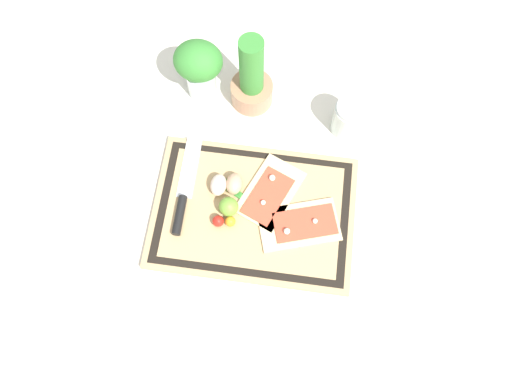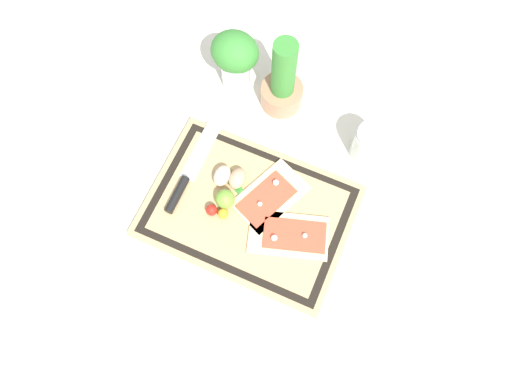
{
  "view_description": "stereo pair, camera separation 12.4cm",
  "coord_description": "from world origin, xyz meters",
  "px_view_note": "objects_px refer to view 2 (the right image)",
  "views": [
    {
      "loc": [
        0.06,
        -0.4,
        1.19
      ],
      "look_at": [
        0.0,
        0.04,
        0.04
      ],
      "focal_mm": 35.0,
      "sensor_mm": 36.0,
      "label": 1
    },
    {
      "loc": [
        0.18,
        -0.36,
        1.19
      ],
      "look_at": [
        0.0,
        0.04,
        0.04
      ],
      "focal_mm": 35.0,
      "sensor_mm": 36.0,
      "label": 2
    }
  ],
  "objects_px": {
    "egg_pink": "(222,176)",
    "herb_glass": "(235,58)",
    "lime": "(225,199)",
    "pizza_slice_near": "(290,235)",
    "sauce_jar": "(369,145)",
    "cherry_tomato_red": "(212,210)",
    "egg_brown": "(237,178)",
    "knife": "(184,182)",
    "herb_pot": "(283,84)",
    "cherry_tomato_yellow": "(223,214)",
    "pizza_slice_far": "(269,197)"
  },
  "relations": [
    {
      "from": "cherry_tomato_red",
      "to": "cherry_tomato_yellow",
      "type": "relative_size",
      "value": 1.11
    },
    {
      "from": "herb_pot",
      "to": "egg_pink",
      "type": "bearing_deg",
      "value": -99.12
    },
    {
      "from": "lime",
      "to": "herb_glass",
      "type": "distance_m",
      "value": 0.37
    },
    {
      "from": "sauce_jar",
      "to": "herb_glass",
      "type": "distance_m",
      "value": 0.41
    },
    {
      "from": "egg_pink",
      "to": "egg_brown",
      "type": "bearing_deg",
      "value": 12.57
    },
    {
      "from": "pizza_slice_far",
      "to": "cherry_tomato_yellow",
      "type": "bearing_deg",
      "value": -133.81
    },
    {
      "from": "egg_pink",
      "to": "herb_glass",
      "type": "height_order",
      "value": "herb_glass"
    },
    {
      "from": "lime",
      "to": "cherry_tomato_red",
      "type": "distance_m",
      "value": 0.04
    },
    {
      "from": "knife",
      "to": "cherry_tomato_yellow",
      "type": "height_order",
      "value": "cherry_tomato_yellow"
    },
    {
      "from": "knife",
      "to": "lime",
      "type": "bearing_deg",
      "value": -2.65
    },
    {
      "from": "pizza_slice_far",
      "to": "lime",
      "type": "xyz_separation_m",
      "value": [
        -0.09,
        -0.06,
        0.02
      ]
    },
    {
      "from": "egg_brown",
      "to": "herb_pot",
      "type": "relative_size",
      "value": 0.23
    },
    {
      "from": "cherry_tomato_yellow",
      "to": "egg_brown",
      "type": "bearing_deg",
      "value": 92.87
    },
    {
      "from": "pizza_slice_near",
      "to": "pizza_slice_far",
      "type": "distance_m",
      "value": 0.11
    },
    {
      "from": "lime",
      "to": "cherry_tomato_red",
      "type": "height_order",
      "value": "lime"
    },
    {
      "from": "herb_pot",
      "to": "lime",
      "type": "bearing_deg",
      "value": -91.9
    },
    {
      "from": "pizza_slice_far",
      "to": "egg_pink",
      "type": "relative_size",
      "value": 3.7
    },
    {
      "from": "lime",
      "to": "herb_glass",
      "type": "height_order",
      "value": "herb_glass"
    },
    {
      "from": "cherry_tomato_yellow",
      "to": "lime",
      "type": "bearing_deg",
      "value": 105.07
    },
    {
      "from": "herb_glass",
      "to": "sauce_jar",
      "type": "bearing_deg",
      "value": -8.42
    },
    {
      "from": "knife",
      "to": "pizza_slice_near",
      "type": "bearing_deg",
      "value": -4.14
    },
    {
      "from": "cherry_tomato_yellow",
      "to": "pizza_slice_far",
      "type": "bearing_deg",
      "value": 46.19
    },
    {
      "from": "pizza_slice_near",
      "to": "herb_pot",
      "type": "height_order",
      "value": "herb_pot"
    },
    {
      "from": "egg_brown",
      "to": "cherry_tomato_yellow",
      "type": "bearing_deg",
      "value": -87.13
    },
    {
      "from": "cherry_tomato_yellow",
      "to": "herb_glass",
      "type": "height_order",
      "value": "herb_glass"
    },
    {
      "from": "pizza_slice_near",
      "to": "pizza_slice_far",
      "type": "relative_size",
      "value": 1.03
    },
    {
      "from": "pizza_slice_near",
      "to": "pizza_slice_far",
      "type": "height_order",
      "value": "same"
    },
    {
      "from": "knife",
      "to": "herb_pot",
      "type": "distance_m",
      "value": 0.36
    },
    {
      "from": "herb_pot",
      "to": "sauce_jar",
      "type": "distance_m",
      "value": 0.27
    },
    {
      "from": "egg_pink",
      "to": "pizza_slice_near",
      "type": "bearing_deg",
      "value": -18.35
    },
    {
      "from": "pizza_slice_far",
      "to": "herb_pot",
      "type": "distance_m",
      "value": 0.3
    },
    {
      "from": "pizza_slice_far",
      "to": "egg_pink",
      "type": "xyz_separation_m",
      "value": [
        -0.13,
        -0.0,
        0.02
      ]
    },
    {
      "from": "sauce_jar",
      "to": "herb_glass",
      "type": "height_order",
      "value": "herb_glass"
    },
    {
      "from": "egg_pink",
      "to": "herb_glass",
      "type": "distance_m",
      "value": 0.31
    },
    {
      "from": "knife",
      "to": "cherry_tomato_yellow",
      "type": "xyz_separation_m",
      "value": [
        0.13,
        -0.04,
        0.0
      ]
    },
    {
      "from": "cherry_tomato_red",
      "to": "herb_glass",
      "type": "bearing_deg",
      "value": 105.54
    },
    {
      "from": "pizza_slice_near",
      "to": "cherry_tomato_red",
      "type": "distance_m",
      "value": 0.2
    },
    {
      "from": "knife",
      "to": "cherry_tomato_red",
      "type": "height_order",
      "value": "cherry_tomato_red"
    },
    {
      "from": "sauce_jar",
      "to": "pizza_slice_near",
      "type": "bearing_deg",
      "value": -107.91
    },
    {
      "from": "egg_pink",
      "to": "sauce_jar",
      "type": "relative_size",
      "value": 0.54
    },
    {
      "from": "egg_brown",
      "to": "egg_pink",
      "type": "relative_size",
      "value": 1.0
    },
    {
      "from": "cherry_tomato_red",
      "to": "herb_pot",
      "type": "relative_size",
      "value": 0.12
    },
    {
      "from": "lime",
      "to": "cherry_tomato_red",
      "type": "bearing_deg",
      "value": -119.36
    },
    {
      "from": "knife",
      "to": "egg_pink",
      "type": "relative_size",
      "value": 4.67
    },
    {
      "from": "pizza_slice_near",
      "to": "sauce_jar",
      "type": "xyz_separation_m",
      "value": [
        0.1,
        0.3,
        0.02
      ]
    },
    {
      "from": "knife",
      "to": "cherry_tomato_yellow",
      "type": "distance_m",
      "value": 0.13
    },
    {
      "from": "egg_brown",
      "to": "lime",
      "type": "distance_m",
      "value": 0.06
    },
    {
      "from": "egg_pink",
      "to": "cherry_tomato_yellow",
      "type": "xyz_separation_m",
      "value": [
        0.04,
        -0.09,
        -0.01
      ]
    },
    {
      "from": "egg_brown",
      "to": "cherry_tomato_yellow",
      "type": "distance_m",
      "value": 0.1
    },
    {
      "from": "egg_brown",
      "to": "sauce_jar",
      "type": "distance_m",
      "value": 0.35
    }
  ]
}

